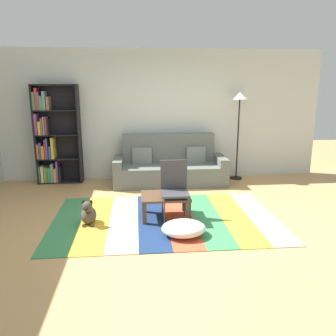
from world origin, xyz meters
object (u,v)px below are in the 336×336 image
object	(u,v)px
dog	(89,214)
tv_remote	(164,195)
coffee_table	(165,199)
couch	(170,167)
standing_lamp	(239,107)
folding_chair	(174,185)
pouf	(184,228)
bookshelf	(52,138)

from	to	relation	value
dog	tv_remote	size ratio (longest dim) A/B	2.65
coffee_table	dog	xyz separation A→B (m)	(-1.14, -0.16, -0.14)
couch	tv_remote	xyz separation A→B (m)	(-0.27, -1.90, 0.03)
standing_lamp	folding_chair	xyz separation A→B (m)	(-1.59, -2.16, -0.99)
dog	folding_chair	distance (m)	1.32
standing_lamp	tv_remote	distance (m)	2.98
coffee_table	pouf	world-z (taller)	coffee_table
bookshelf	dog	size ratio (longest dim) A/B	5.02
bookshelf	pouf	bearing A→B (deg)	-50.87
couch	tv_remote	size ratio (longest dim) A/B	15.07
dog	coffee_table	bearing A→B (deg)	7.97
coffee_table	pouf	distance (m)	0.74
coffee_table	standing_lamp	size ratio (longest dim) A/B	0.40
pouf	dog	distance (m)	1.43
coffee_table	tv_remote	distance (m)	0.09
coffee_table	couch	bearing A→B (deg)	82.44
dog	standing_lamp	world-z (taller)	standing_lamp
pouf	dog	size ratio (longest dim) A/B	1.50
coffee_table	tv_remote	bearing A→B (deg)	-118.43
coffee_table	folding_chair	distance (m)	0.28
bookshelf	folding_chair	size ratio (longest dim) A/B	2.22
coffee_table	folding_chair	size ratio (longest dim) A/B	0.81
couch	bookshelf	distance (m)	2.45
standing_lamp	pouf	bearing A→B (deg)	-118.96
tv_remote	coffee_table	bearing A→B (deg)	60.95
folding_chair	couch	bearing A→B (deg)	117.80
bookshelf	coffee_table	world-z (taller)	bookshelf
coffee_table	bookshelf	bearing A→B (deg)	134.62
standing_lamp	dog	bearing A→B (deg)	-141.93
couch	coffee_table	bearing A→B (deg)	-97.56
couch	dog	bearing A→B (deg)	-124.47
pouf	tv_remote	size ratio (longest dim) A/B	3.99
tv_remote	standing_lamp	bearing A→B (deg)	49.99
bookshelf	coffee_table	size ratio (longest dim) A/B	2.74
couch	pouf	bearing A→B (deg)	-91.30
couch	dog	size ratio (longest dim) A/B	5.69
bookshelf	tv_remote	size ratio (longest dim) A/B	13.30
bookshelf	standing_lamp	xyz separation A→B (m)	(3.83, -0.06, 0.60)
dog	standing_lamp	bearing A→B (deg)	38.07
coffee_table	dog	size ratio (longest dim) A/B	1.83
tv_remote	folding_chair	distance (m)	0.23
bookshelf	standing_lamp	size ratio (longest dim) A/B	1.09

